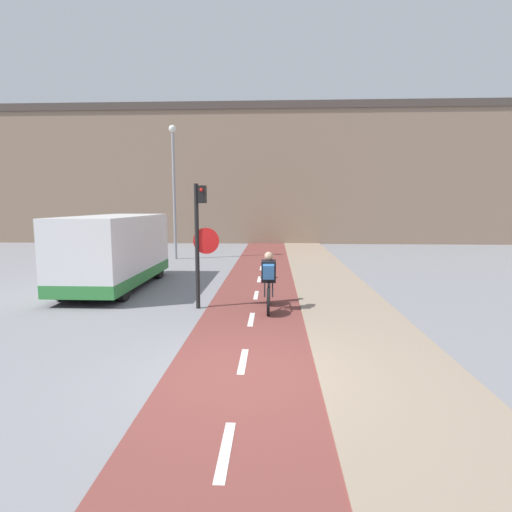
# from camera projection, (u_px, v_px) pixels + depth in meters

# --- Properties ---
(ground_plane) EXTENTS (120.00, 120.00, 0.00)m
(ground_plane) POSITION_uv_depth(u_px,v_px,m) (241.00, 375.00, 6.35)
(ground_plane) COLOR gray
(bike_lane) EXTENTS (2.43, 60.00, 0.02)m
(bike_lane) POSITION_uv_depth(u_px,v_px,m) (241.00, 374.00, 6.35)
(bike_lane) COLOR brown
(bike_lane) RESTS_ON ground_plane
(sidewalk_strip) EXTENTS (2.40, 60.00, 0.05)m
(sidewalk_strip) POSITION_uv_depth(u_px,v_px,m) (395.00, 376.00, 6.24)
(sidewalk_strip) COLOR gray
(sidewalk_strip) RESTS_ON ground_plane
(building_row_background) EXTENTS (60.00, 5.20, 9.41)m
(building_row_background) POSITION_uv_depth(u_px,v_px,m) (267.00, 176.00, 29.17)
(building_row_background) COLOR #89705B
(building_row_background) RESTS_ON ground_plane
(traffic_light_pole) EXTENTS (0.67, 0.25, 3.21)m
(traffic_light_pole) POSITION_uv_depth(u_px,v_px,m) (200.00, 232.00, 10.14)
(traffic_light_pole) COLOR black
(traffic_light_pole) RESTS_ON ground_plane
(street_lamp_far) EXTENTS (0.36, 0.36, 6.42)m
(street_lamp_far) POSITION_uv_depth(u_px,v_px,m) (174.00, 178.00, 19.20)
(street_lamp_far) COLOR gray
(street_lamp_far) RESTS_ON ground_plane
(cyclist_near) EXTENTS (0.46, 1.68, 1.51)m
(cyclist_near) POSITION_uv_depth(u_px,v_px,m) (269.00, 283.00, 10.06)
(cyclist_near) COLOR black
(cyclist_near) RESTS_ON ground_plane
(van) EXTENTS (1.99, 5.31, 2.33)m
(van) POSITION_uv_depth(u_px,v_px,m) (115.00, 253.00, 12.78)
(van) COLOR white
(van) RESTS_ON ground_plane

